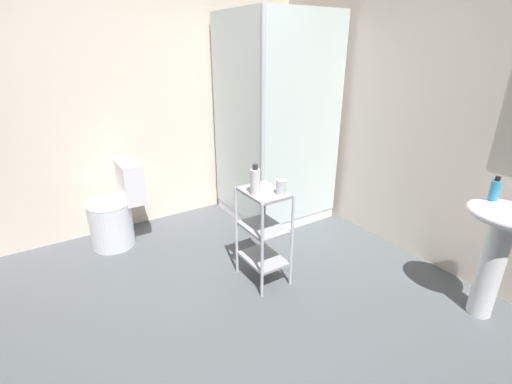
% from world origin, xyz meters
% --- Properties ---
extents(ground_plane, '(4.20, 4.20, 0.02)m').
position_xyz_m(ground_plane, '(0.00, 0.00, -0.01)').
color(ground_plane, '#4F5559').
extents(wall_back, '(4.20, 0.14, 2.50)m').
position_xyz_m(wall_back, '(0.01, 1.85, 1.25)').
color(wall_back, silver).
rests_on(wall_back, ground_plane).
extents(wall_left, '(0.10, 4.20, 2.50)m').
position_xyz_m(wall_left, '(-1.85, 0.00, 1.25)').
color(wall_left, beige).
rests_on(wall_left, ground_plane).
extents(shower_stall, '(0.92, 0.92, 2.00)m').
position_xyz_m(shower_stall, '(-1.19, 1.19, 0.46)').
color(shower_stall, white).
rests_on(shower_stall, ground_plane).
extents(pedestal_sink, '(0.46, 0.37, 0.81)m').
position_xyz_m(pedestal_sink, '(0.81, 1.52, 0.58)').
color(pedestal_sink, white).
rests_on(pedestal_sink, ground_plane).
extents(toilet, '(0.37, 0.49, 0.76)m').
position_xyz_m(toilet, '(-1.48, -0.32, 0.31)').
color(toilet, white).
rests_on(toilet, ground_plane).
extents(storage_cart, '(0.38, 0.28, 0.74)m').
position_xyz_m(storage_cart, '(-0.32, 0.49, 0.44)').
color(storage_cart, silver).
rests_on(storage_cart, ground_plane).
extents(hand_soap_bottle, '(0.06, 0.06, 0.15)m').
position_xyz_m(hand_soap_bottle, '(0.71, 1.52, 0.88)').
color(hand_soap_bottle, '#389ED1').
rests_on(hand_soap_bottle, pedestal_sink).
extents(lotion_bottle_white, '(0.07, 0.07, 0.22)m').
position_xyz_m(lotion_bottle_white, '(-0.30, 0.41, 0.84)').
color(lotion_bottle_white, white).
rests_on(lotion_bottle_white, storage_cart).
extents(rinse_cup, '(0.07, 0.07, 0.11)m').
position_xyz_m(rinse_cup, '(-0.20, 0.56, 0.79)').
color(rinse_cup, silver).
rests_on(rinse_cup, storage_cart).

